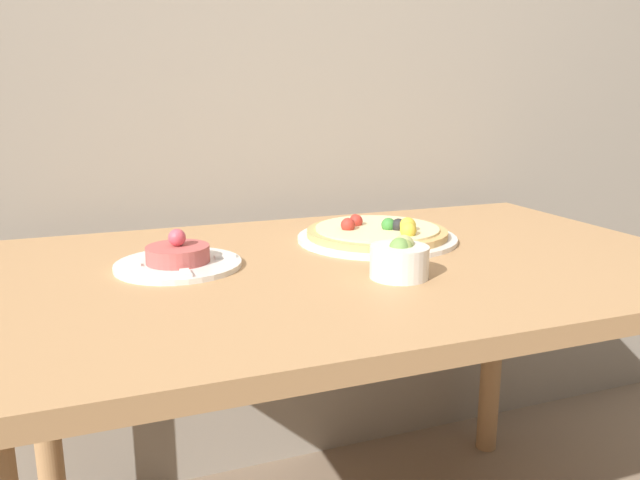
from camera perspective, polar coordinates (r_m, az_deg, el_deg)
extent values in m
cube|color=#AD7F51|center=(1.22, 3.40, -2.58)|extent=(1.34, 0.85, 0.03)
cylinder|color=#AD7F51|center=(1.60, -23.88, -14.19)|extent=(0.06, 0.06, 0.72)
cylinder|color=#AD7F51|center=(1.93, 15.55, -8.65)|extent=(0.06, 0.06, 0.72)
cylinder|color=silver|center=(1.37, 5.22, 0.17)|extent=(0.35, 0.35, 0.01)
cylinder|color=tan|center=(1.36, 5.23, 0.67)|extent=(0.31, 0.31, 0.01)
cylinder|color=beige|center=(1.36, 5.24, 1.08)|extent=(0.27, 0.27, 0.01)
sphere|color=gold|center=(1.33, 8.02, 1.31)|extent=(0.04, 0.04, 0.04)
sphere|color=#B22D23|center=(1.38, 3.33, 1.74)|extent=(0.03, 0.03, 0.03)
sphere|color=#B22D23|center=(1.33, 2.57, 1.38)|extent=(0.03, 0.03, 0.03)
sphere|color=#387F33|center=(1.34, 6.27, 1.39)|extent=(0.03, 0.03, 0.03)
sphere|color=#B22D23|center=(1.41, 3.22, 1.94)|extent=(0.02, 0.02, 0.02)
sphere|color=black|center=(1.34, 7.17, 1.33)|extent=(0.03, 0.03, 0.03)
sphere|color=gold|center=(1.29, 8.07, 0.90)|extent=(0.03, 0.03, 0.03)
cylinder|color=silver|center=(1.18, -12.82, -2.21)|extent=(0.23, 0.23, 0.01)
cylinder|color=#B2514C|center=(1.18, -12.87, -1.26)|extent=(0.12, 0.12, 0.03)
sphere|color=#DB4C5B|center=(1.17, -12.95, 0.23)|extent=(0.03, 0.03, 0.03)
cube|color=white|center=(1.20, -8.70, -1.46)|extent=(0.04, 0.02, 0.01)
cube|color=white|center=(1.27, -13.42, -0.85)|extent=(0.02, 0.04, 0.01)
cube|color=white|center=(1.17, -17.06, -2.20)|extent=(0.04, 0.02, 0.01)
cube|color=white|center=(1.10, -12.17, -2.96)|extent=(0.02, 0.04, 0.01)
cylinder|color=silver|center=(1.10, 7.26, -1.99)|extent=(0.10, 0.10, 0.06)
sphere|color=#B7BC70|center=(1.10, 7.66, -0.53)|extent=(0.04, 0.04, 0.04)
sphere|color=#8EA34C|center=(1.09, 7.64, -0.71)|extent=(0.03, 0.03, 0.03)
sphere|color=#B7BC70|center=(1.10, 7.55, -0.59)|extent=(0.04, 0.04, 0.04)
sphere|color=#668E42|center=(1.09, 7.30, -0.73)|extent=(0.04, 0.04, 0.04)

